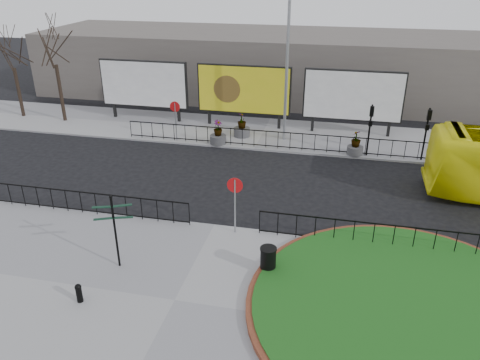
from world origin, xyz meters
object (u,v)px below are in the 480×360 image
(fingerpost_sign, at_px, (114,224))
(planter_a, at_px, (218,136))
(lamp_post, at_px, (287,63))
(litter_bin, at_px, (268,260))
(bollard, at_px, (79,292))
(billboard_mid, at_px, (244,90))
(planter_c, at_px, (355,146))
(planter_b, at_px, (242,128))

(fingerpost_sign, xyz_separation_m, planter_a, (0.30, 13.00, -1.25))
(lamp_post, bearing_deg, fingerpost_sign, -105.85)
(lamp_post, distance_m, litter_bin, 14.46)
(bollard, relative_size, litter_bin, 0.68)
(bollard, distance_m, planter_a, 15.14)
(fingerpost_sign, height_order, bollard, fingerpost_sign)
(billboard_mid, distance_m, bollard, 18.88)
(lamp_post, distance_m, planter_c, 6.22)
(billboard_mid, distance_m, litter_bin, 16.44)
(billboard_mid, distance_m, planter_b, 2.79)
(bollard, bearing_deg, planter_c, 59.66)
(lamp_post, relative_size, planter_b, 6.04)
(fingerpost_sign, bearing_deg, planter_c, 39.34)
(lamp_post, height_order, fingerpost_sign, lamp_post)
(litter_bin, bearing_deg, lamp_post, 95.20)
(planter_c, bearing_deg, lamp_post, 159.71)
(fingerpost_sign, distance_m, planter_a, 13.06)
(lamp_post, xyz_separation_m, litter_bin, (1.25, -13.78, -4.20))
(bollard, bearing_deg, litter_bin, 27.01)
(litter_bin, bearing_deg, planter_c, 75.84)
(fingerpost_sign, bearing_deg, litter_bin, -8.97)
(billboard_mid, xyz_separation_m, planter_c, (7.34, -3.57, -1.94))
(planter_b, bearing_deg, bollard, -96.21)
(planter_a, bearing_deg, planter_c, 0.00)
(fingerpost_sign, xyz_separation_m, bollard, (-0.38, -2.13, -1.38))
(planter_b, bearing_deg, fingerpost_sign, -95.62)
(lamp_post, relative_size, bollard, 13.48)
(fingerpost_sign, distance_m, bollard, 2.57)
(bollard, height_order, litter_bin, litter_bin)
(lamp_post, height_order, planter_c, lamp_post)
(planter_a, bearing_deg, planter_b, 54.64)
(billboard_mid, relative_size, planter_a, 4.24)
(bollard, relative_size, planter_a, 0.47)
(bollard, bearing_deg, lamp_post, 74.86)
(lamp_post, height_order, bollard, lamp_post)
(lamp_post, bearing_deg, billboard_mid, 146.75)
(billboard_mid, xyz_separation_m, fingerpost_sign, (-1.14, -16.57, -0.72))
(bollard, bearing_deg, fingerpost_sign, 79.83)
(fingerpost_sign, bearing_deg, lamp_post, 56.59)
(billboard_mid, relative_size, lamp_post, 0.67)
(fingerpost_sign, xyz_separation_m, litter_bin, (5.40, 0.81, -1.25))
(litter_bin, xyz_separation_m, planter_c, (3.07, 12.18, 0.03))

